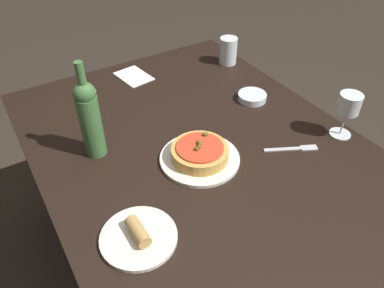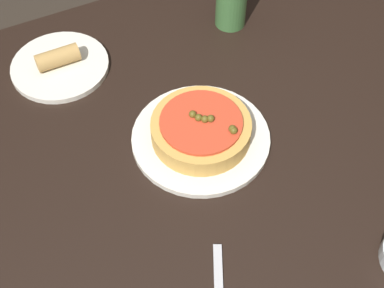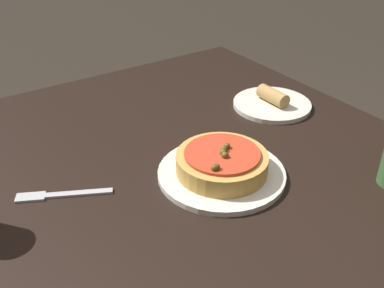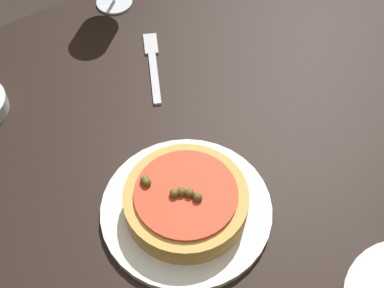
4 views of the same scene
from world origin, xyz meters
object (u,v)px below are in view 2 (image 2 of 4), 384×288
(dining_table, at_px, (237,165))
(side_plate, at_px, (60,64))
(dinner_plate, at_px, (201,138))
(pizza, at_px, (201,129))

(dining_table, relative_size, side_plate, 6.81)
(side_plate, bearing_deg, dinner_plate, 120.37)
(pizza, relative_size, side_plate, 0.91)
(dinner_plate, bearing_deg, pizza, 139.18)
(side_plate, bearing_deg, pizza, 120.38)
(pizza, height_order, side_plate, pizza)
(dining_table, xyz_separation_m, side_plate, (0.24, -0.34, 0.09))
(dinner_plate, bearing_deg, side_plate, -59.63)
(dinner_plate, xyz_separation_m, pizza, (-0.00, 0.00, 0.03))
(dining_table, distance_m, side_plate, 0.43)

